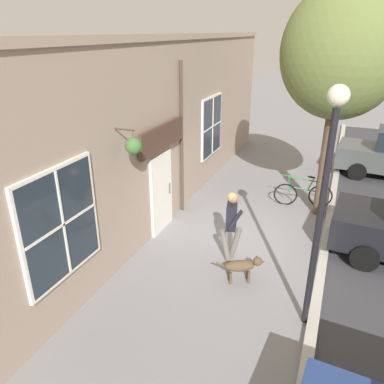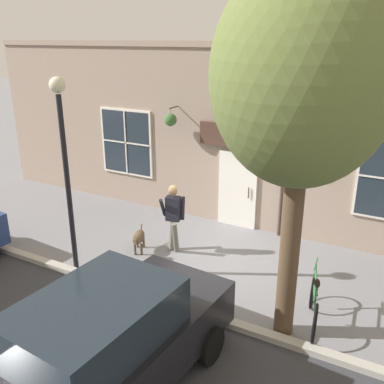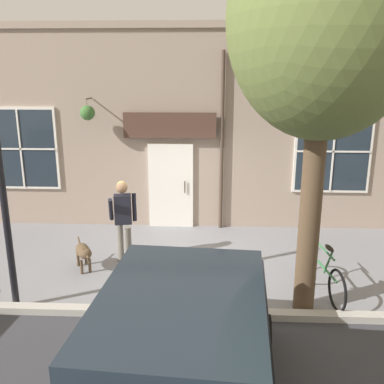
% 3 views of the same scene
% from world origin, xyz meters
% --- Properties ---
extents(ground_plane, '(90.00, 90.00, 0.00)m').
position_xyz_m(ground_plane, '(0.00, 0.00, 0.00)').
color(ground_plane, gray).
extents(storefront_facade, '(0.95, 18.00, 4.88)m').
position_xyz_m(storefront_facade, '(-2.34, -0.02, 2.44)').
color(storefront_facade, gray).
rests_on(storefront_facade, ground_plane).
extents(pedestrian_walking, '(0.56, 0.55, 1.70)m').
position_xyz_m(pedestrian_walking, '(-0.03, -1.20, 1.02)').
color(pedestrian_walking, '#6B665B').
rests_on(pedestrian_walking, ground_plane).
extents(dog_on_leash, '(0.97, 0.55, 0.61)m').
position_xyz_m(dog_on_leash, '(0.45, -1.90, 0.39)').
color(dog_on_leash, brown).
rests_on(dog_on_leash, ground_plane).
extents(street_tree_by_curb, '(3.03, 2.73, 6.12)m').
position_xyz_m(street_tree_by_curb, '(1.60, 2.13, 4.35)').
color(street_tree_by_curb, brown).
rests_on(street_tree_by_curb, ground_plane).
extents(leaning_bicycle, '(1.71, 0.41, 1.00)m').
position_xyz_m(leaning_bicycle, '(1.14, 2.49, 0.38)').
color(leaning_bicycle, black).
rests_on(leaning_bicycle, ground_plane).
extents(parked_car_mid_block, '(4.42, 2.17, 1.75)m').
position_xyz_m(parked_car_mid_block, '(4.30, 0.31, 0.88)').
color(parked_car_mid_block, black).
rests_on(parked_car_mid_block, ground_plane).
extents(street_lamp, '(0.32, 0.32, 4.26)m').
position_xyz_m(street_lamp, '(1.84, -2.63, 2.83)').
color(street_lamp, black).
rests_on(street_lamp, ground_plane).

